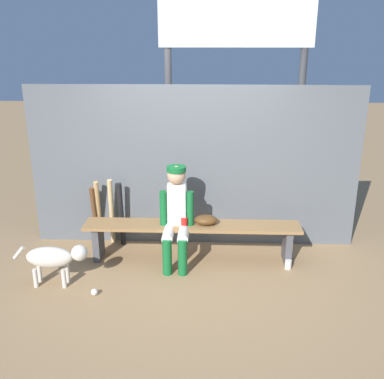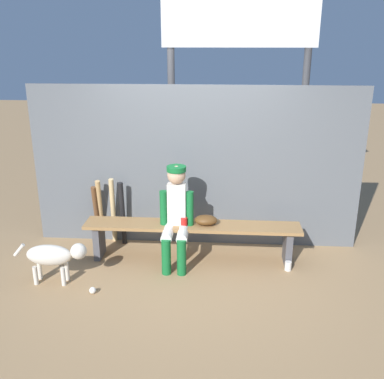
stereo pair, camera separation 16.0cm
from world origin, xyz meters
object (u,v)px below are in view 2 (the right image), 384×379
(bat_wood_dark, at_px, (97,214))
(scoreboard, at_px, (243,37))
(dog, at_px, (54,256))
(dugout_bench, at_px, (192,232))
(bat_aluminum_black, at_px, (123,214))
(baseball, at_px, (93,290))
(player_seated, at_px, (176,213))
(cup_on_ground, at_px, (288,266))
(bat_wood_natural, at_px, (113,211))
(baseball_glove, at_px, (206,220))
(bat_wood_tan, at_px, (100,211))
(cup_on_bench, at_px, (184,222))

(bat_wood_dark, height_order, scoreboard, scoreboard)
(dog, bearing_deg, dugout_bench, 23.85)
(bat_aluminum_black, distance_m, dog, 1.17)
(bat_aluminum_black, bearing_deg, scoreboard, 29.93)
(baseball, bearing_deg, dugout_bench, 40.28)
(player_seated, relative_size, cup_on_ground, 11.04)
(cup_on_ground, relative_size, dog, 0.13)
(bat_wood_natural, bearing_deg, cup_on_ground, -15.00)
(dugout_bench, relative_size, bat_wood_dark, 3.22)
(baseball_glove, height_order, bat_aluminum_black, bat_aluminum_black)
(baseball_glove, height_order, bat_wood_tan, bat_wood_tan)
(cup_on_bench, bearing_deg, bat_wood_tan, 156.93)
(bat_wood_tan, bearing_deg, bat_aluminum_black, -11.22)
(baseball_glove, xyz_separation_m, bat_wood_tan, (-1.43, 0.43, -0.09))
(baseball_glove, bearing_deg, scoreboard, 71.30)
(bat_aluminum_black, bearing_deg, cup_on_ground, -14.92)
(bat_aluminum_black, relative_size, bat_wood_tan, 0.97)
(bat_aluminum_black, bearing_deg, bat_wood_natural, 163.76)
(bat_wood_natural, relative_size, cup_on_ground, 8.46)
(scoreboard, bearing_deg, dugout_bench, -115.37)
(scoreboard, bearing_deg, cup_on_ground, -68.44)
(dugout_bench, bearing_deg, player_seated, -148.87)
(bat_wood_natural, xyz_separation_m, bat_wood_tan, (-0.18, 0.02, -0.01))
(cup_on_ground, relative_size, scoreboard, 0.03)
(bat_aluminum_black, bearing_deg, cup_on_bench, -27.03)
(scoreboard, bearing_deg, baseball_glove, -108.70)
(dugout_bench, distance_m, baseball_glove, 0.24)
(baseball_glove, bearing_deg, bat_wood_tan, 163.33)
(baseball_glove, bearing_deg, dugout_bench, 180.00)
(bat_wood_natural, distance_m, cup_on_ground, 2.37)
(dog, bearing_deg, cup_on_bench, 22.84)
(player_seated, xyz_separation_m, scoreboard, (0.78, 1.37, 1.99))
(bat_wood_dark, xyz_separation_m, dog, (-0.19, -1.07, -0.07))
(scoreboard, bearing_deg, dog, -137.51)
(baseball_glove, xyz_separation_m, dog, (-1.67, -0.66, -0.20))
(baseball, relative_size, cup_on_bench, 0.67)
(dugout_bench, distance_m, cup_on_ground, 1.23)
(bat_wood_dark, bearing_deg, bat_wood_natural, 0.21)
(cup_on_bench, bearing_deg, bat_aluminum_black, 152.97)
(baseball_glove, distance_m, baseball, 1.56)
(bat_wood_natural, bearing_deg, bat_wood_dark, -179.79)
(player_seated, distance_m, bat_wood_dark, 1.26)
(player_seated, bearing_deg, cup_on_bench, 24.07)
(bat_wood_natural, relative_size, cup_on_bench, 8.46)
(player_seated, bearing_deg, bat_aluminum_black, 147.90)
(bat_aluminum_black, bearing_deg, player_seated, -32.10)
(bat_aluminum_black, height_order, bat_wood_natural, bat_wood_natural)
(baseball_glove, bearing_deg, player_seated, -162.54)
(scoreboard, height_order, dog, scoreboard)
(baseball_glove, distance_m, cup_on_ground, 1.13)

